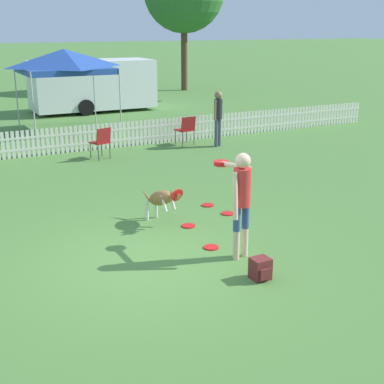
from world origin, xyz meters
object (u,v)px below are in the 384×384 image
(folding_chair_center, at_px, (102,140))
(frisbee_near_handler, at_px, (211,247))
(canopy_tent_main, at_px, (64,61))
(folding_chair_blue_left, at_px, (186,128))
(backpack_on_grass, at_px, (261,269))
(frisbee_midfield, at_px, (228,213))
(frisbee_near_dog, at_px, (189,226))
(handler_person, at_px, (240,192))
(spectator_standing, at_px, (218,113))
(leaping_dog, at_px, (162,198))
(frisbee_far_scatter, at_px, (208,205))
(equipment_trailer, at_px, (92,84))

(folding_chair_center, bearing_deg, frisbee_near_handler, 69.40)
(canopy_tent_main, bearing_deg, folding_chair_blue_left, -54.25)
(backpack_on_grass, distance_m, folding_chair_blue_left, 9.57)
(frisbee_near_handler, relative_size, backpack_on_grass, 0.77)
(canopy_tent_main, bearing_deg, frisbee_midfield, -86.83)
(frisbee_near_dog, bearing_deg, canopy_tent_main, 87.42)
(handler_person, height_order, spectator_standing, handler_person)
(leaping_dog, relative_size, backpack_on_grass, 3.58)
(leaping_dog, bearing_deg, spectator_standing, -142.15)
(frisbee_far_scatter, bearing_deg, frisbee_near_dog, -135.51)
(frisbee_near_dog, distance_m, equipment_trailer, 15.12)
(frisbee_near_handler, xyz_separation_m, spectator_standing, (4.16, 6.99, 1.05))
(frisbee_near_dog, relative_size, canopy_tent_main, 0.09)
(spectator_standing, bearing_deg, frisbee_near_dog, 29.29)
(backpack_on_grass, distance_m, folding_chair_center, 8.44)
(folding_chair_blue_left, height_order, folding_chair_center, folding_chair_blue_left)
(folding_chair_blue_left, bearing_deg, spectator_standing, 135.04)
(handler_person, height_order, leaping_dog, handler_person)
(frisbee_near_dog, xyz_separation_m, canopy_tent_main, (0.47, 10.37, 2.48))
(frisbee_near_handler, distance_m, equipment_trailer, 16.23)
(backpack_on_grass, xyz_separation_m, spectator_standing, (4.08, 8.35, 0.89))
(frisbee_far_scatter, bearing_deg, frisbee_near_handler, -117.48)
(handler_person, bearing_deg, spectator_standing, 48.92)
(frisbee_near_dog, bearing_deg, leaping_dog, 134.79)
(leaping_dog, xyz_separation_m, folding_chair_center, (0.64, 5.58, 0.04))
(frisbee_near_dog, bearing_deg, folding_chair_center, 87.51)
(handler_person, distance_m, frisbee_midfield, 2.36)
(handler_person, xyz_separation_m, frisbee_midfield, (0.91, 1.87, -1.11))
(handler_person, bearing_deg, frisbee_midfield, 50.53)
(handler_person, relative_size, backpack_on_grass, 5.28)
(folding_chair_blue_left, distance_m, equipment_trailer, 8.34)
(leaping_dog, relative_size, folding_chair_center, 1.32)
(spectator_standing, bearing_deg, frisbee_far_scatter, 31.71)
(frisbee_near_handler, distance_m, folding_chair_blue_left, 8.34)
(frisbee_near_dog, relative_size, folding_chair_blue_left, 0.28)
(backpack_on_grass, height_order, spectator_standing, spectator_standing)
(frisbee_midfield, height_order, equipment_trailer, equipment_trailer)
(frisbee_near_dog, relative_size, equipment_trailer, 0.04)
(equipment_trailer, bearing_deg, handler_person, -98.88)
(leaping_dog, relative_size, frisbee_near_handler, 4.65)
(frisbee_near_dog, bearing_deg, frisbee_near_handler, -96.28)
(leaping_dog, relative_size, frisbee_far_scatter, 4.65)
(frisbee_far_scatter, relative_size, backpack_on_grass, 0.77)
(frisbee_far_scatter, bearing_deg, folding_chair_center, 97.49)
(spectator_standing, bearing_deg, frisbee_midfield, 35.57)
(handler_person, xyz_separation_m, frisbee_near_dog, (-0.11, 1.61, -1.11))
(frisbee_near_handler, bearing_deg, frisbee_midfield, 49.91)
(frisbee_midfield, xyz_separation_m, folding_chair_center, (-0.77, 5.70, 0.54))
(folding_chair_blue_left, distance_m, folding_chair_center, 3.03)
(folding_chair_center, distance_m, equipment_trailer, 9.23)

